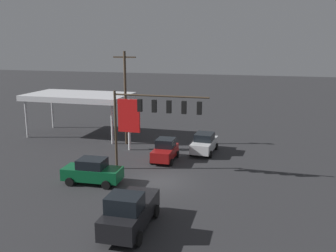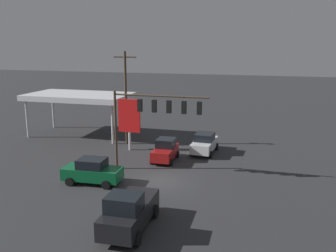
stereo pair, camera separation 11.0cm
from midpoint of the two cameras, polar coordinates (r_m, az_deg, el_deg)
The scene contains 10 objects.
ground_plane at distance 28.98m, azimuth -0.98°, elevation -8.44°, with size 200.00×200.00×0.00m, color #2D2D30.
traffic_signal_assembly at distance 29.69m, azimuth -2.00°, elevation 2.26°, with size 7.84×0.43×6.62m.
utility_pole at distance 38.61m, azimuth -6.37°, elevation 4.58°, with size 2.40×0.26×9.59m.
gas_station_canopy at distance 43.56m, azimuth -13.32°, elevation 4.35°, with size 11.53×6.44×4.78m.
price_sign at distance 36.62m, azimuth -5.84°, elevation 1.38°, with size 2.22×0.27×5.08m.
pickup_parked at distance 21.67m, azimuth -5.81°, elevation -12.85°, with size 2.38×5.25×2.40m.
hatchback_crossing at distance 33.65m, azimuth -0.33°, elevation -3.73°, with size 2.04×3.84×1.97m.
sedan_far at distance 28.87m, azimuth -11.35°, elevation -6.76°, with size 4.49×2.24×1.93m.
sedan_waiting at distance 36.18m, azimuth 5.67°, elevation -2.62°, with size 2.23×4.48×1.93m.
fire_hydrant at distance 29.08m, azimuth -10.67°, elevation -7.67°, with size 0.24×0.24×0.88m.
Camera 2 is at (-7.89, 25.89, 10.37)m, focal length 40.00 mm.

